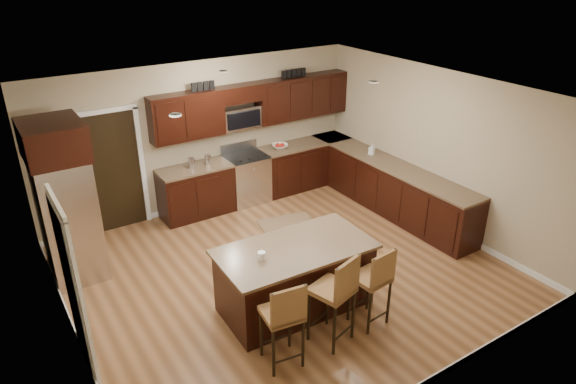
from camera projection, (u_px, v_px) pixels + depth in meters
floor at (286, 271)px, 7.74m from camera, size 6.00×6.00×0.00m
ceiling at (286, 95)px, 6.59m from camera, size 6.00×6.00×0.00m
wall_back at (204, 136)px, 9.25m from camera, size 6.00×0.00×6.00m
wall_left at (59, 252)px, 5.69m from camera, size 0.00×5.50×5.50m
wall_right at (435, 149)px, 8.64m from camera, size 0.00×5.50×5.50m
base_cabinets at (330, 182)px, 9.58m from camera, size 4.02×3.96×0.92m
upper_cabinets at (258, 103)px, 9.43m from camera, size 4.00×0.33×0.80m
range at (246, 178)px, 9.73m from camera, size 0.76×0.64×1.11m
microwave at (240, 118)px, 9.36m from camera, size 0.76×0.31×0.40m
doorway at (114, 172)px, 8.56m from camera, size 0.85×0.03×2.06m
pantry_door at (72, 290)px, 5.61m from camera, size 0.03×0.80×2.04m
letter_decor at (250, 79)px, 9.16m from camera, size 2.20×0.03×0.15m
island at (295, 279)px, 6.81m from camera, size 2.07×1.14×0.92m
stool_left at (284, 315)px, 5.69m from camera, size 0.48×0.48×1.14m
stool_mid at (337, 290)px, 6.04m from camera, size 0.56×0.56×1.22m
stool_right at (375, 279)px, 6.36m from camera, size 0.45×0.45×1.11m
refrigerator at (65, 200)px, 7.21m from camera, size 0.79×0.98×2.35m
floor_mat at (287, 224)px, 9.07m from camera, size 1.07×0.81×0.01m
fruit_bowl at (280, 146)px, 9.90m from camera, size 0.41×0.41×0.08m
soap_bottle at (372, 149)px, 9.56m from camera, size 0.12×0.13×0.21m
canister_tall at (191, 163)px, 8.97m from camera, size 0.12×0.12×0.19m
canister_short at (208, 160)px, 9.13m from camera, size 0.11×0.11×0.18m
island_jar at (261, 256)px, 6.33m from camera, size 0.10×0.10×0.10m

